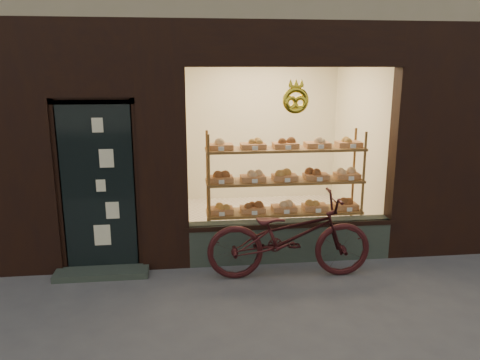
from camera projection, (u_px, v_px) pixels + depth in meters
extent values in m
plane|color=#464648|center=(292.00, 354.00, 4.27)|extent=(90.00, 90.00, 0.00)
cube|color=#2A342D|center=(290.00, 240.00, 6.30)|extent=(2.70, 0.25, 0.55)
cube|color=black|center=(98.00, 188.00, 5.77)|extent=(0.90, 0.04, 2.15)
cube|color=#2A342D|center=(102.00, 273.00, 5.86)|extent=(1.15, 0.35, 0.08)
torus|color=yellow|center=(296.00, 100.00, 5.76)|extent=(0.33, 0.07, 0.33)
cube|color=brown|center=(283.00, 244.00, 6.77)|extent=(2.20, 0.45, 0.04)
cube|color=brown|center=(284.00, 211.00, 6.65)|extent=(2.20, 0.45, 0.03)
cube|color=brown|center=(285.00, 181.00, 6.54)|extent=(2.20, 0.45, 0.04)
cube|color=brown|center=(285.00, 149.00, 6.44)|extent=(2.20, 0.45, 0.04)
cylinder|color=brown|center=(209.00, 197.00, 6.27)|extent=(0.04, 0.04, 1.70)
cylinder|color=brown|center=(363.00, 192.00, 6.51)|extent=(0.04, 0.04, 1.70)
cylinder|color=brown|center=(208.00, 190.00, 6.65)|extent=(0.04, 0.04, 1.70)
cylinder|color=brown|center=(353.00, 186.00, 6.89)|extent=(0.04, 0.04, 1.70)
cube|color=#A05E34|center=(221.00, 210.00, 6.53)|extent=(0.34, 0.24, 0.07)
sphere|color=olive|center=(221.00, 204.00, 6.51)|extent=(0.11, 0.11, 0.11)
cube|color=white|center=(222.00, 214.00, 6.36)|extent=(0.07, 0.01, 0.05)
cube|color=#A05E34|center=(253.00, 209.00, 6.59)|extent=(0.34, 0.24, 0.07)
sphere|color=brown|center=(253.00, 203.00, 6.57)|extent=(0.11, 0.11, 0.11)
cube|color=white|center=(255.00, 213.00, 6.41)|extent=(0.07, 0.01, 0.05)
cube|color=#A05E34|center=(284.00, 208.00, 6.64)|extent=(0.34, 0.24, 0.07)
sphere|color=#E6C286|center=(284.00, 202.00, 6.62)|extent=(0.11, 0.11, 0.11)
cube|color=white|center=(287.00, 212.00, 6.46)|extent=(0.07, 0.01, 0.05)
cube|color=#A05E34|center=(315.00, 207.00, 6.69)|extent=(0.34, 0.24, 0.07)
sphere|color=olive|center=(315.00, 201.00, 6.67)|extent=(0.11, 0.11, 0.11)
cube|color=white|center=(318.00, 211.00, 6.51)|extent=(0.07, 0.01, 0.05)
cube|color=#A05E34|center=(345.00, 206.00, 6.74)|extent=(0.34, 0.24, 0.07)
sphere|color=brown|center=(345.00, 200.00, 6.72)|extent=(0.11, 0.11, 0.11)
cube|color=white|center=(350.00, 210.00, 6.56)|extent=(0.08, 0.01, 0.05)
cube|color=#A05E34|center=(221.00, 179.00, 6.43)|extent=(0.34, 0.24, 0.07)
sphere|color=brown|center=(220.00, 173.00, 6.41)|extent=(0.11, 0.11, 0.11)
cube|color=white|center=(222.00, 182.00, 6.25)|extent=(0.07, 0.01, 0.06)
cube|color=#A05E34|center=(253.00, 178.00, 6.48)|extent=(0.34, 0.24, 0.07)
sphere|color=#E6C286|center=(253.00, 172.00, 6.46)|extent=(0.11, 0.11, 0.11)
cube|color=white|center=(255.00, 181.00, 6.30)|extent=(0.07, 0.01, 0.06)
cube|color=#A05E34|center=(285.00, 177.00, 6.53)|extent=(0.34, 0.24, 0.07)
sphere|color=olive|center=(285.00, 171.00, 6.51)|extent=(0.11, 0.11, 0.11)
cube|color=white|center=(288.00, 180.00, 6.35)|extent=(0.07, 0.01, 0.06)
cube|color=#A05E34|center=(316.00, 176.00, 6.58)|extent=(0.34, 0.24, 0.07)
sphere|color=brown|center=(316.00, 170.00, 6.56)|extent=(0.11, 0.11, 0.11)
cube|color=white|center=(320.00, 179.00, 6.40)|extent=(0.07, 0.01, 0.06)
cube|color=#A05E34|center=(347.00, 175.00, 6.63)|extent=(0.34, 0.24, 0.07)
sphere|color=#E6C286|center=(347.00, 170.00, 6.61)|extent=(0.11, 0.11, 0.11)
cube|color=white|center=(351.00, 178.00, 6.46)|extent=(0.08, 0.01, 0.06)
cube|color=#A05E34|center=(220.00, 147.00, 6.32)|extent=(0.34, 0.24, 0.07)
sphere|color=#E6C286|center=(220.00, 140.00, 6.30)|extent=(0.11, 0.11, 0.11)
cube|color=white|center=(221.00, 149.00, 6.14)|extent=(0.07, 0.01, 0.06)
cube|color=#A05E34|center=(253.00, 146.00, 6.37)|extent=(0.34, 0.24, 0.07)
sphere|color=olive|center=(253.00, 140.00, 6.35)|extent=(0.11, 0.11, 0.11)
cube|color=white|center=(255.00, 148.00, 6.20)|extent=(0.07, 0.01, 0.06)
cube|color=#A05E34|center=(285.00, 145.00, 6.43)|extent=(0.34, 0.24, 0.07)
sphere|color=brown|center=(286.00, 139.00, 6.41)|extent=(0.11, 0.11, 0.11)
cube|color=white|center=(288.00, 148.00, 6.25)|extent=(0.07, 0.01, 0.06)
cube|color=#A05E34|center=(317.00, 145.00, 6.48)|extent=(0.34, 0.24, 0.07)
sphere|color=#E6C286|center=(317.00, 139.00, 6.46)|extent=(0.11, 0.11, 0.11)
cube|color=white|center=(321.00, 147.00, 6.30)|extent=(0.07, 0.01, 0.06)
cube|color=#A05E34|center=(349.00, 144.00, 6.53)|extent=(0.34, 0.24, 0.07)
sphere|color=olive|center=(349.00, 138.00, 6.51)|extent=(0.11, 0.11, 0.11)
cube|color=white|center=(353.00, 146.00, 6.35)|extent=(0.08, 0.01, 0.06)
imported|color=black|center=(289.00, 236.00, 5.74)|extent=(2.05, 0.79, 1.06)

